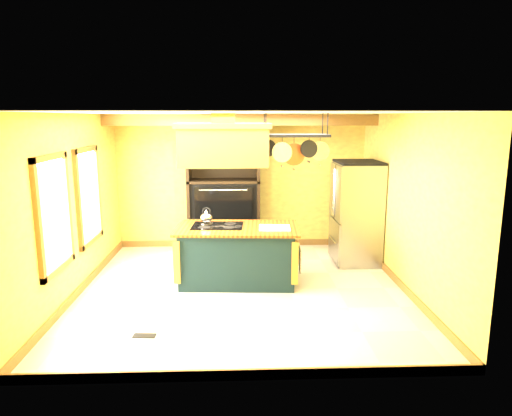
{
  "coord_description": "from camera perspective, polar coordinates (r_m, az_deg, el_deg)",
  "views": [
    {
      "loc": [
        -0.05,
        -6.72,
        2.65
      ],
      "look_at": [
        0.22,
        0.3,
        1.24
      ],
      "focal_mm": 32.0,
      "sensor_mm": 36.0,
      "label": 1
    }
  ],
  "objects": [
    {
      "name": "kitchen_island",
      "position": [
        7.41,
        -2.32,
        -5.77
      ],
      "size": [
        2.0,
        1.19,
        1.11
      ],
      "rotation": [
        0.0,
        0.0,
        -0.06
      ],
      "color": "black",
      "rests_on": "floor"
    },
    {
      "name": "window_far",
      "position": [
        7.81,
        -20.16,
        1.44
      ],
      "size": [
        0.06,
        1.06,
        1.56
      ],
      "color": "olive",
      "rests_on": "wall_left"
    },
    {
      "name": "wall_back",
      "position": [
        9.31,
        -1.84,
        3.32
      ],
      "size": [
        5.0,
        0.02,
        2.7
      ],
      "primitive_type": "cube",
      "color": "#E0C752",
      "rests_on": "floor"
    },
    {
      "name": "ceiling",
      "position": [
        6.72,
        -1.78,
        11.78
      ],
      "size": [
        5.0,
        5.0,
        0.0
      ],
      "primitive_type": "plane",
      "rotation": [
        3.14,
        0.0,
        0.0
      ],
      "color": "white",
      "rests_on": "wall_back"
    },
    {
      "name": "range_hood",
      "position": [
        7.1,
        -4.06,
        8.07
      ],
      "size": [
        1.44,
        0.81,
        0.8
      ],
      "color": "#AD782B",
      "rests_on": "ceiling"
    },
    {
      "name": "refrigerator",
      "position": [
        8.54,
        12.37,
        -0.8
      ],
      "size": [
        0.79,
        0.94,
        1.83
      ],
      "color": "gray",
      "rests_on": "floor"
    },
    {
      "name": "hutch",
      "position": [
        9.11,
        -4.01,
        0.57
      ],
      "size": [
        1.41,
        0.64,
        2.5
      ],
      "color": "black",
      "rests_on": "floor"
    },
    {
      "name": "ceiling_beam",
      "position": [
        8.42,
        -1.86,
        10.94
      ],
      "size": [
        5.0,
        0.15,
        0.2
      ],
      "primitive_type": "cube",
      "color": "olive",
      "rests_on": "ceiling"
    },
    {
      "name": "floor",
      "position": [
        7.22,
        -1.65,
        -10.17
      ],
      "size": [
        5.0,
        5.0,
        0.0
      ],
      "primitive_type": "plane",
      "color": "beige",
      "rests_on": "ground"
    },
    {
      "name": "pot_rack",
      "position": [
        7.16,
        4.91,
        8.19
      ],
      "size": [
        1.11,
        0.51,
        0.81
      ],
      "color": "black",
      "rests_on": "ceiling"
    },
    {
      "name": "floor_register",
      "position": [
        5.98,
        -13.77,
        -15.23
      ],
      "size": [
        0.29,
        0.14,
        0.01
      ],
      "primitive_type": "cube",
      "rotation": [
        0.0,
        0.0,
        -0.07
      ],
      "color": "black",
      "rests_on": "floor"
    },
    {
      "name": "wall_left",
      "position": [
        7.27,
        -21.82,
        0.23
      ],
      "size": [
        0.02,
        5.0,
        2.7
      ],
      "primitive_type": "cube",
      "color": "#E0C752",
      "rests_on": "floor"
    },
    {
      "name": "wall_right",
      "position": [
        7.3,
        18.31,
        0.52
      ],
      "size": [
        0.02,
        5.0,
        2.7
      ],
      "primitive_type": "cube",
      "color": "#E0C752",
      "rests_on": "floor"
    },
    {
      "name": "window_near",
      "position": [
        6.51,
        -23.88,
        -0.69
      ],
      "size": [
        0.06,
        1.06,
        1.56
      ],
      "color": "olive",
      "rests_on": "wall_left"
    },
    {
      "name": "wall_front",
      "position": [
        4.42,
        -1.43,
        -5.75
      ],
      "size": [
        5.0,
        0.02,
        2.7
      ],
      "primitive_type": "cube",
      "color": "#E0C752",
      "rests_on": "floor"
    }
  ]
}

